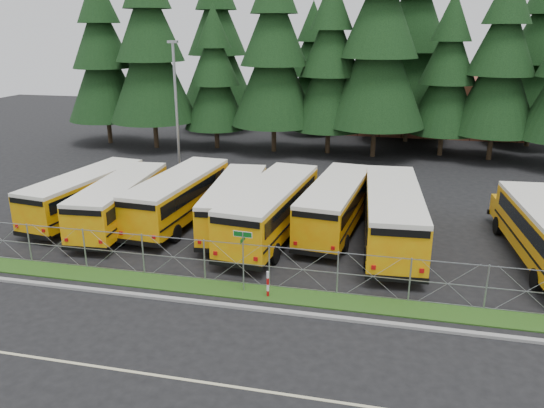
{
  "coord_description": "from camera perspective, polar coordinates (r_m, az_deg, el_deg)",
  "views": [
    {
      "loc": [
        3.82,
        -21.64,
        10.92
      ],
      "look_at": [
        -2.01,
        4.0,
        2.2
      ],
      "focal_mm": 35.0,
      "sensor_mm": 36.0,
      "label": 1
    }
  ],
  "objects": [
    {
      "name": "conifer_1",
      "position": [
        51.52,
        -12.98,
        15.72
      ],
      "size": [
        8.1,
        8.1,
        17.9
      ],
      "primitive_type": null,
      "color": "black",
      "rests_on": "ground"
    },
    {
      "name": "light_standard",
      "position": [
        39.5,
        -10.25,
        10.18
      ],
      "size": [
        0.7,
        0.35,
        10.14
      ],
      "color": "#979BA0",
      "rests_on": "ground"
    },
    {
      "name": "bus_east",
      "position": [
        28.86,
        27.19,
        -2.93
      ],
      "size": [
        3.39,
        11.19,
        2.89
      ],
      "primitive_type": null,
      "rotation": [
        0.0,
        0.0,
        0.07
      ],
      "color": "orange",
      "rests_on": "ground"
    },
    {
      "name": "conifer_10",
      "position": [
        59.71,
        -5.91,
        16.49
      ],
      "size": [
        8.21,
        8.21,
        18.16
      ],
      "primitive_type": null,
      "color": "black",
      "rests_on": "ground"
    },
    {
      "name": "bus_6",
      "position": [
        28.51,
        12.77,
        -1.29
      ],
      "size": [
        3.52,
        12.03,
        3.11
      ],
      "primitive_type": null,
      "rotation": [
        0.0,
        0.0,
        0.06
      ],
      "color": "orange",
      "rests_on": "ground"
    },
    {
      "name": "ground",
      "position": [
        24.54,
        2.54,
        -8.09
      ],
      "size": [
        120.0,
        120.0,
        0.0
      ],
      "primitive_type": "plane",
      "color": "black",
      "rests_on": "ground"
    },
    {
      "name": "conifer_3",
      "position": [
        48.74,
        0.21,
        15.65
      ],
      "size": [
        7.8,
        7.8,
        17.24
      ],
      "primitive_type": null,
      "color": "black",
      "rests_on": "ground"
    },
    {
      "name": "bus_4",
      "position": [
        28.84,
        0.11,
        -0.66
      ],
      "size": [
        3.96,
        11.84,
        3.04
      ],
      "primitive_type": null,
      "rotation": [
        0.0,
        0.0,
        -0.11
      ],
      "color": "orange",
      "rests_on": "ground"
    },
    {
      "name": "bus_1",
      "position": [
        31.77,
        -15.67,
        0.18
      ],
      "size": [
        3.21,
        10.71,
        2.77
      ],
      "primitive_type": null,
      "rotation": [
        0.0,
        0.0,
        0.07
      ],
      "color": "orange",
      "rests_on": "ground"
    },
    {
      "name": "bus_0",
      "position": [
        33.83,
        -19.05,
        0.92
      ],
      "size": [
        3.85,
        10.69,
        2.74
      ],
      "primitive_type": null,
      "rotation": [
        0.0,
        0.0,
        -0.14
      ],
      "color": "orange",
      "rests_on": "ground"
    },
    {
      "name": "conifer_6",
      "position": [
        49.63,
        18.35,
        12.95
      ],
      "size": [
        6.35,
        6.35,
        14.05
      ],
      "primitive_type": null,
      "color": "black",
      "rests_on": "ground"
    },
    {
      "name": "brick_building",
      "position": [
        62.18,
        14.97,
        10.43
      ],
      "size": [
        22.0,
        10.0,
        6.0
      ],
      "primitive_type": "cube",
      "color": "brown",
      "rests_on": "ground"
    },
    {
      "name": "street_sign",
      "position": [
        22.63,
        -3.14,
        -4.79
      ],
      "size": [
        0.84,
        0.55,
        2.81
      ],
      "color": "#979BA0",
      "rests_on": "ground"
    },
    {
      "name": "striped_bollard",
      "position": [
        22.73,
        -0.45,
        -8.64
      ],
      "size": [
        0.11,
        0.11,
        1.2
      ],
      "primitive_type": "cylinder",
      "color": "#B20C0C",
      "rests_on": "ground"
    },
    {
      "name": "chainlink_fence",
      "position": [
        23.22,
        2.12,
        -6.96
      ],
      "size": [
        44.0,
        0.1,
        2.0
      ],
      "primitive_type": null,
      "color": "#979BA0",
      "rests_on": "ground"
    },
    {
      "name": "conifer_5",
      "position": [
        47.45,
        11.45,
        16.26
      ],
      "size": [
        8.57,
        8.57,
        18.95
      ],
      "primitive_type": null,
      "color": "black",
      "rests_on": "ground"
    },
    {
      "name": "conifer_11",
      "position": [
        57.76,
        4.35,
        14.26
      ],
      "size": [
        6.19,
        6.19,
        13.69
      ],
      "primitive_type": null,
      "color": "black",
      "rests_on": "ground"
    },
    {
      "name": "curb",
      "position": [
        21.82,
        1.04,
        -11.5
      ],
      "size": [
        50.0,
        0.25,
        0.12
      ],
      "primitive_type": "cube",
      "color": "gray",
      "rests_on": "ground"
    },
    {
      "name": "conifer_0",
      "position": [
        55.05,
        -17.76,
        14.58
      ],
      "size": [
        7.33,
        7.33,
        16.2
      ],
      "primitive_type": null,
      "color": "black",
      "rests_on": "ground"
    },
    {
      "name": "conifer_2",
      "position": [
        50.66,
        -6.16,
        13.33
      ],
      "size": [
        5.95,
        5.95,
        13.15
      ],
      "primitive_type": null,
      "color": "black",
      "rests_on": "ground"
    },
    {
      "name": "conifer_4",
      "position": [
        48.35,
        6.27,
        14.39
      ],
      "size": [
        6.93,
        6.93,
        15.33
      ],
      "primitive_type": null,
      "color": "black",
      "rests_on": "ground"
    },
    {
      "name": "bus_2",
      "position": [
        31.7,
        -9.66,
        0.68
      ],
      "size": [
        3.45,
        11.14,
        2.88
      ],
      "primitive_type": null,
      "rotation": [
        0.0,
        0.0,
        -0.08
      ],
      "color": "orange",
      "rests_on": "ground"
    },
    {
      "name": "bus_3",
      "position": [
        30.36,
        -3.89,
        -0.05
      ],
      "size": [
        3.38,
        10.55,
        2.72
      ],
      "primitive_type": null,
      "rotation": [
        0.0,
        0.0,
        0.09
      ],
      "color": "orange",
      "rests_on": "ground"
    },
    {
      "name": "conifer_7",
      "position": [
        49.23,
        23.39,
        13.5
      ],
      "size": [
        7.23,
        7.23,
        15.99
      ],
      "primitive_type": null,
      "color": "black",
      "rests_on": "ground"
    },
    {
      "name": "bus_5",
      "position": [
        30.11,
        6.98,
        -0.17
      ],
      "size": [
        3.72,
        11.09,
        2.85
      ],
      "primitive_type": null,
      "rotation": [
        0.0,
        0.0,
        -0.11
      ],
      "color": "orange",
      "rests_on": "ground"
    },
    {
      "name": "grass_verge",
      "position": [
        23.04,
        1.76,
        -9.87
      ],
      "size": [
        50.0,
        1.4,
        0.06
      ],
      "primitive_type": "cube",
      "color": "#1C4914",
      "rests_on": "ground"
    },
    {
      "name": "conifer_13",
      "position": [
        56.75,
        26.89,
        14.15
      ],
      "size": [
        7.81,
        7.81,
        17.27
      ],
      "primitive_type": null,
      "color": "black",
      "rests_on": "ground"
    },
    {
      "name": "road_lane_line",
      "position": [
        17.88,
        -2.37,
        -19.28
      ],
      "size": [
        50.0,
        0.12,
        0.01
      ],
      "primitive_type": "cube",
      "color": "beige",
      "rests_on": "ground"
    },
    {
      "name": "conifer_12",
      "position": [
        54.99,
        14.93,
        16.51
      ],
      "size": [
        8.79,
        8.79,
        19.43
      ],
      "primitive_type": null,
      "color": "black",
      "rests_on": "ground"
    }
  ]
}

